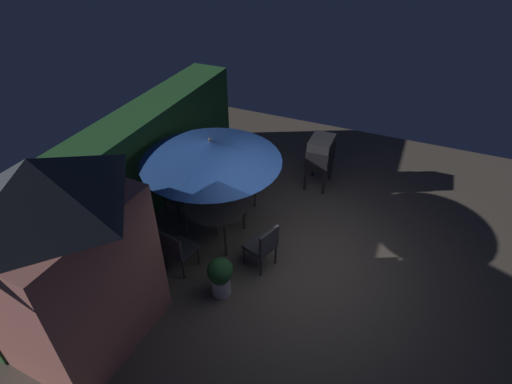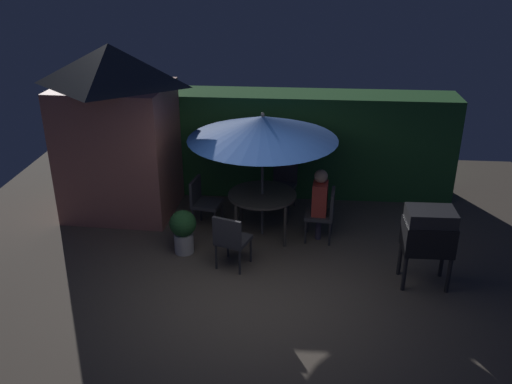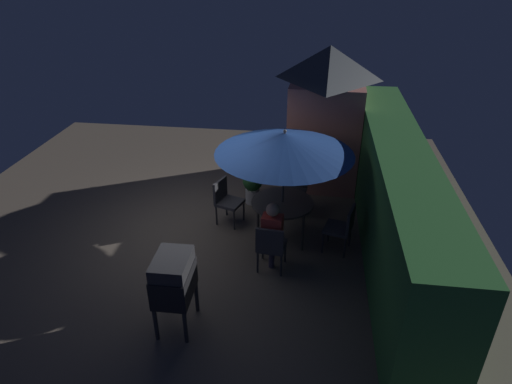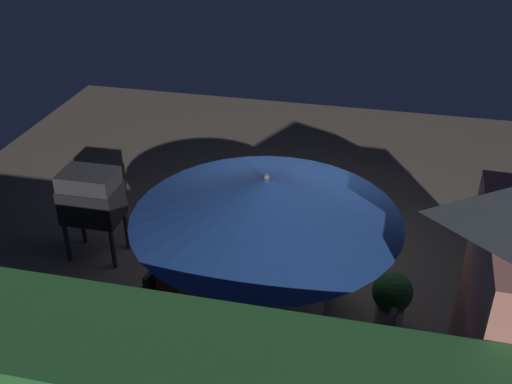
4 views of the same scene
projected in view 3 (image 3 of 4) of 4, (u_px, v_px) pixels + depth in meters
The scene contains 12 objects.
ground_plane at pixel (202, 230), 8.66m from camera, with size 11.00×11.00×0.00m, color brown.
hedge_backdrop at pixel (393, 197), 7.78m from camera, with size 7.15×0.90×2.00m.
garden_shed at pixel (326, 115), 9.93m from camera, with size 2.07×1.73×3.08m.
patio_table at pixel (282, 205), 8.13m from camera, with size 1.15×1.15×0.76m.
patio_umbrella at pixel (285, 143), 7.55m from camera, with size 2.43×2.43×2.16m.
bbq_grill at pixel (173, 279), 6.07m from camera, with size 0.71×0.51×1.20m.
chair_near_shed at pixel (271, 245), 7.32m from camera, with size 0.51×0.50×0.90m.
chair_far_side at pixel (343, 226), 7.82m from camera, with size 0.57×0.57×0.90m.
chair_toward_hedge at pixel (295, 187), 9.11m from camera, with size 0.54×0.53×0.90m.
chair_toward_house at pixel (226, 199), 8.69m from camera, with size 0.59×0.59×0.90m.
potted_plant_by_shed at pixel (253, 185), 9.41m from camera, with size 0.43×0.43×0.74m.
person_in_red at pixel (272, 229), 7.27m from camera, with size 0.27×0.36×1.26m.
Camera 3 is at (7.04, 2.00, 4.81)m, focal length 30.98 mm.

